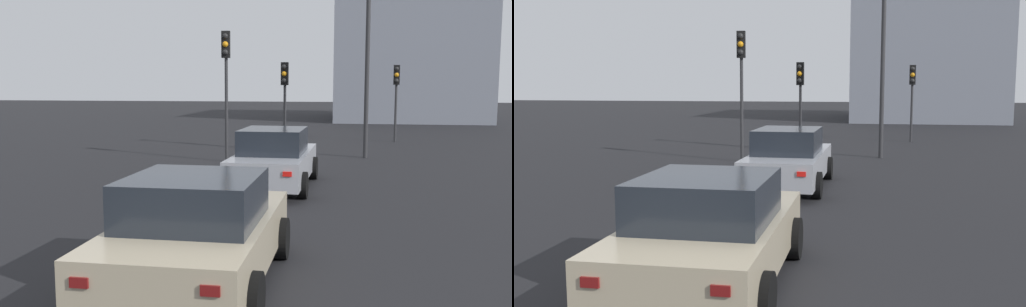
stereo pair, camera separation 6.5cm
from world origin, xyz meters
The scene contains 7 objects.
car_silver_lead centered at (8.16, 0.07, 0.75)m, with size 4.62×2.08×1.55m.
car_beige_second centered at (0.76, 0.12, 0.73)m, with size 4.18×2.13×1.51m.
traffic_light_near_left centered at (20.66, -3.94, 2.56)m, with size 0.32×0.29×3.55m.
traffic_light_near_right centered at (12.75, 2.35, 3.20)m, with size 0.32×0.29×4.47m.
traffic_light_far_left centered at (16.23, 0.73, 2.56)m, with size 0.32×0.30×3.54m.
street_lamp_kerbside centered at (14.64, -2.43, 4.19)m, with size 0.56×0.36×7.09m.
building_facade_left centered at (39.14, -6.00, 4.41)m, with size 13.00×10.60×8.82m, color gray.
Camera 1 is at (-6.45, -1.85, 2.69)m, focal length 40.03 mm.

